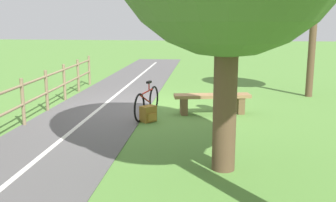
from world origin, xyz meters
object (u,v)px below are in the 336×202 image
bench (212,100)px  person_seated (227,81)px  bicycle (147,102)px  backpack (148,114)px

bench → person_seated: person_seated is taller
bicycle → person_seated: bearing=115.4°
person_seated → bicycle: person_seated is taller
person_seated → backpack: 2.19m
bench → backpack: (1.44, 1.01, -0.17)m
person_seated → bicycle: 2.06m
bench → bicycle: bearing=6.5°
bench → person_seated: size_ratio=2.53×
person_seated → bicycle: size_ratio=0.44×
bench → backpack: bearing=23.0°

